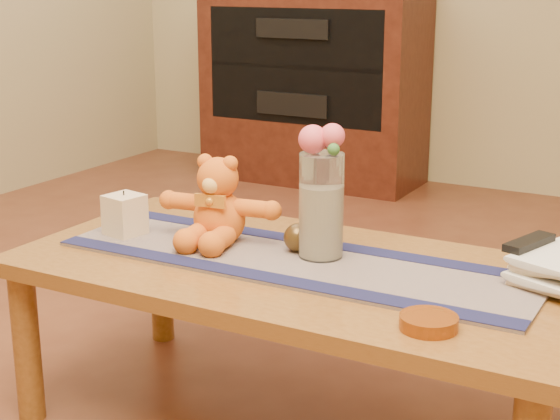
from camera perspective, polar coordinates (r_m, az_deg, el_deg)
The scene contains 28 objects.
coffee_table_top at distance 2.08m, azimuth 1.21°, elevation -4.16°, with size 1.40×0.70×0.04m, color brown.
table_leg_fl at distance 2.31m, azimuth -16.69°, elevation -8.77°, with size 0.07×0.07×0.41m, color brown.
table_leg_bl at distance 2.71m, azimuth -8.01°, elevation -4.56°, with size 0.07×0.07×0.41m, color brown.
persian_runner at distance 2.09m, azimuth 0.99°, elevation -3.42°, with size 1.20×0.35×0.01m, color #171B41.
runner_border_near at distance 1.96m, azimuth -0.97°, elevation -4.50°, with size 1.20×0.06×0.00m, color #14163D.
runner_border_far at distance 2.21m, azimuth 2.72°, elevation -2.22°, with size 1.20×0.06×0.00m, color #14163D.
teddy_bear at distance 2.21m, azimuth -4.13°, elevation 0.66°, with size 0.32×0.26×0.22m, color orange, non-canonical shape.
pillar_candle at distance 2.31m, azimuth -10.41°, elevation -0.30°, with size 0.09×0.09×0.11m, color beige.
candle_wick at distance 2.29m, azimuth -10.48°, elevation 1.14°, with size 0.00×0.00×0.01m, color black.
glass_vase at distance 2.07m, azimuth 2.79°, elevation 0.29°, with size 0.11×0.11×0.26m, color silver.
potpourri_fill at distance 2.08m, azimuth 2.78°, elevation -0.75°, with size 0.09×0.09×0.18m, color beige.
rose_left at distance 2.03m, azimuth 2.22°, elevation 4.79°, with size 0.07×0.07×0.07m, color #E35063.
rose_right at distance 2.02m, azimuth 3.56°, elevation 5.01°, with size 0.06×0.06×0.06m, color #E35063.
blue_flower_back at distance 2.06m, azimuth 3.53°, elevation 4.72°, with size 0.04×0.04×0.04m, color #5164B0.
blue_flower_side at distance 2.07m, azimuth 2.35°, elevation 4.54°, with size 0.04×0.04×0.04m, color #5164B0.
leaf_sprig at distance 2.00m, azimuth 3.63°, elevation 4.10°, with size 0.03×0.03×0.03m, color #33662D.
bronze_ball at distance 2.13m, azimuth 1.20°, elevation -1.86°, with size 0.07×0.07×0.07m, color #473317.
book_bottom at distance 2.07m, azimuth 16.42°, elevation -4.01°, with size 0.17×0.22×0.02m, color beige.
book_lower at distance 2.06m, azimuth 16.52°, elevation -3.58°, with size 0.16×0.22×0.02m, color beige.
book_upper at distance 2.07m, azimuth 16.40°, elevation -2.96°, with size 0.17×0.22×0.02m, color beige.
book_top at distance 2.05m, azimuth 16.61°, elevation -2.55°, with size 0.16×0.22×0.02m, color beige.
tv_remote at distance 2.04m, azimuth 16.44°, elevation -2.11°, with size 0.04×0.16×0.02m, color black.
amber_dish at distance 1.73m, azimuth 9.98°, elevation -7.47°, with size 0.12×0.12×0.03m, color #BF5914.
media_cabinet at distance 4.75m, azimuth 2.30°, elevation 8.57°, with size 1.20×0.50×1.10m, color black.
cabinet_cavity at distance 4.53m, azimuth 0.96°, elevation 9.63°, with size 1.02×0.03×0.61m, color black.
cabinet_shelf at distance 4.61m, azimuth 1.46°, elevation 9.73°, with size 1.02×0.20×0.03m, color black.
stereo_upper at distance 4.61m, azimuth 1.60°, elevation 12.20°, with size 0.42×0.28×0.10m, color black.
stereo_lower at distance 4.65m, azimuth 1.56°, elevation 7.32°, with size 0.42×0.28×0.12m, color black.
Camera 1 is at (0.91, -1.74, 1.14)m, focal length 54.30 mm.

